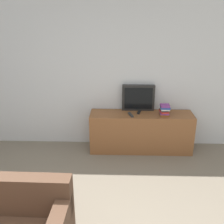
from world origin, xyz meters
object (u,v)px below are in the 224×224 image
object	(u,v)px
tv_stand	(141,132)
remote_secondary	(131,115)
remote_on_stand	(139,112)
book_stack	(165,110)
television	(138,98)

from	to	relation	value
tv_stand	remote_secondary	world-z (taller)	remote_secondary
tv_stand	remote_on_stand	size ratio (longest dim) A/B	10.53
book_stack	remote_secondary	distance (m)	0.56
television	tv_stand	bearing A→B (deg)	-73.29
remote_secondary	television	bearing A→B (deg)	62.91
tv_stand	book_stack	distance (m)	0.56
tv_stand	remote_secondary	distance (m)	0.40
television	remote_on_stand	bearing A→B (deg)	-85.22
remote_secondary	remote_on_stand	bearing A→B (deg)	40.73
tv_stand	remote_on_stand	xyz separation A→B (m)	(-0.04, 0.04, 0.35)
television	book_stack	xyz separation A→B (m)	(0.42, -0.23, -0.13)
television	remote_secondary	bearing A→B (deg)	-117.09
tv_stand	television	world-z (taller)	television
tv_stand	book_stack	xyz separation A→B (m)	(0.37, -0.05, 0.42)
television	remote_secondary	world-z (taller)	television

